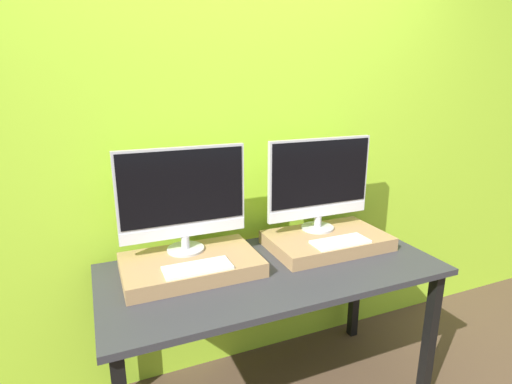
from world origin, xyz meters
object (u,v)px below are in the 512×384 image
at_px(monitor_right, 320,181).
at_px(keyboard_left, 198,267).
at_px(monitor_left, 183,197).
at_px(keyboard_right, 340,242).

bearing_deg(monitor_right, keyboard_left, -163.63).
relative_size(monitor_left, keyboard_right, 2.04).
bearing_deg(monitor_left, keyboard_right, -16.37).
xyz_separation_m(monitor_left, keyboard_right, (0.74, -0.22, -0.26)).
height_order(monitor_right, keyboard_right, monitor_right).
relative_size(monitor_right, keyboard_right, 2.04).
bearing_deg(monitor_left, keyboard_left, -90.00).
height_order(monitor_left, keyboard_left, monitor_left).
relative_size(monitor_left, keyboard_left, 2.04).
bearing_deg(monitor_left, monitor_right, 0.00).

